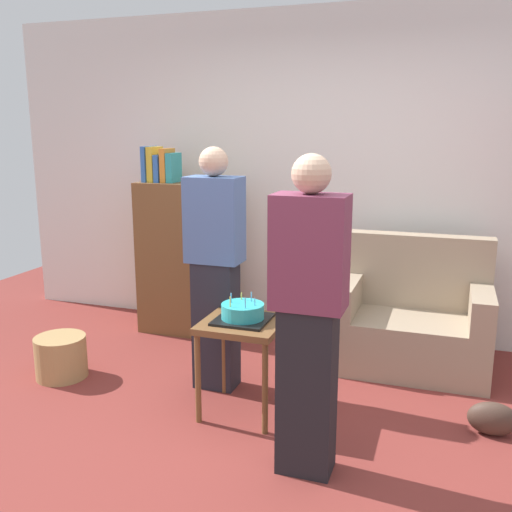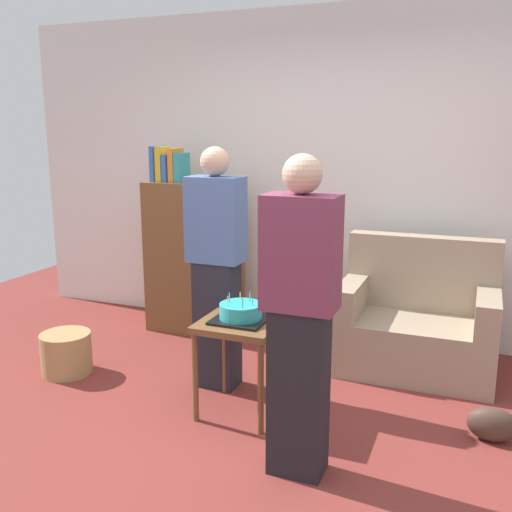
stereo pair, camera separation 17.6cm
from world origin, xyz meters
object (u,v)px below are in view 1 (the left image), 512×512
at_px(couch, 411,322).
at_px(person_blowing_candles, 215,269).
at_px(side_table, 243,335).
at_px(bookshelf, 186,256).
at_px(handbag, 493,419).
at_px(person_holding_cake, 308,317).
at_px(wicker_basket, 61,357).
at_px(birthday_cake, 243,313).

xyz_separation_m(couch, person_blowing_candles, (-1.24, -0.79, 0.49)).
height_order(side_table, person_blowing_candles, person_blowing_candles).
distance_m(couch, bookshelf, 1.94).
height_order(couch, bookshelf, bookshelf).
bearing_deg(handbag, side_table, -172.14).
bearing_deg(side_table, bookshelf, 128.30).
xyz_separation_m(person_holding_cake, wicker_basket, (-1.93, 0.55, -0.68)).
bearing_deg(birthday_cake, person_blowing_candles, 135.44).
height_order(side_table, handbag, side_table).
bearing_deg(wicker_basket, person_blowing_candles, 11.70).
bearing_deg(handbag, birthday_cake, -172.14).
bearing_deg(side_table, person_blowing_candles, 135.44).
xyz_separation_m(birthday_cake, person_holding_cake, (0.52, -0.48, 0.18)).
bearing_deg(couch, birthday_cake, -130.55).
xyz_separation_m(couch, handbag, (0.53, -0.89, -0.24)).
distance_m(person_blowing_candles, wicker_basket, 1.32).
height_order(bookshelf, wicker_basket, bookshelf).
height_order(birthday_cake, person_holding_cake, person_holding_cake).
bearing_deg(person_blowing_candles, person_holding_cake, -39.37).
distance_m(bookshelf, handbag, 2.70).
bearing_deg(wicker_basket, side_table, -2.76).
relative_size(person_holding_cake, wicker_basket, 4.53).
relative_size(birthday_cake, wicker_basket, 0.89).
relative_size(couch, handbag, 3.93).
xyz_separation_m(bookshelf, person_holding_cake, (1.49, -1.70, 0.16)).
bearing_deg(couch, side_table, -130.55).
xyz_separation_m(person_blowing_candles, handbag, (1.77, -0.09, -0.73)).
relative_size(side_table, person_blowing_candles, 0.37).
bearing_deg(handbag, wicker_basket, -177.32).
bearing_deg(birthday_cake, handbag, 7.86).
xyz_separation_m(couch, wicker_basket, (-2.34, -1.02, -0.19)).
bearing_deg(wicker_basket, couch, 23.61).
distance_m(couch, birthday_cake, 1.47).
xyz_separation_m(couch, person_holding_cake, (-0.41, -1.57, 0.49)).
distance_m(bookshelf, person_blowing_candles, 1.15).
height_order(side_table, person_holding_cake, person_holding_cake).
distance_m(couch, person_blowing_candles, 1.55).
xyz_separation_m(birthday_cake, handbag, (1.46, 0.20, -0.55)).
bearing_deg(handbag, couch, 120.82).
bearing_deg(person_holding_cake, handbag, -149.00).
height_order(person_blowing_candles, person_holding_cake, same).
distance_m(birthday_cake, person_blowing_candles, 0.46).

